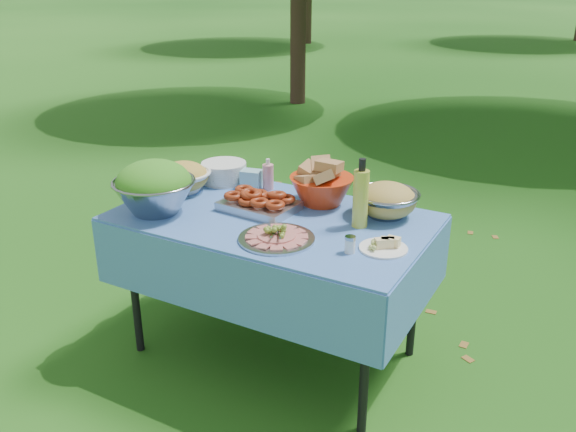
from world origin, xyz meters
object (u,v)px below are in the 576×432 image
object	(u,v)px
picnic_table	(274,287)
plate_stack	(224,172)
charcuterie_platter	(277,232)
pasta_bowl_steel	(387,200)
oil_bottle	(361,193)
bread_bowl	(322,183)
salad_bowl	(154,187)

from	to	relation	value
picnic_table	plate_stack	distance (m)	0.71
picnic_table	plate_stack	world-z (taller)	plate_stack
picnic_table	charcuterie_platter	bearing A→B (deg)	-56.20
pasta_bowl_steel	oil_bottle	xyz separation A→B (m)	(-0.06, -0.18, 0.08)
oil_bottle	plate_stack	bearing A→B (deg)	166.61
plate_stack	bread_bowl	size ratio (longest dim) A/B	0.77
picnic_table	oil_bottle	distance (m)	0.68
picnic_table	charcuterie_platter	distance (m)	0.50
salad_bowl	plate_stack	xyz separation A→B (m)	(0.03, 0.52, -0.07)
pasta_bowl_steel	oil_bottle	size ratio (longest dim) A/B	0.95
oil_bottle	charcuterie_platter	bearing A→B (deg)	-129.10
salad_bowl	oil_bottle	world-z (taller)	oil_bottle
charcuterie_platter	oil_bottle	xyz separation A→B (m)	(0.25, 0.31, 0.12)
bread_bowl	charcuterie_platter	xyz separation A→B (m)	(0.02, -0.49, -0.07)
picnic_table	salad_bowl	distance (m)	0.76
charcuterie_platter	salad_bowl	bearing A→B (deg)	-179.77
plate_stack	charcuterie_platter	world-z (taller)	plate_stack
pasta_bowl_steel	plate_stack	bearing A→B (deg)	177.91
plate_stack	oil_bottle	distance (m)	0.91
picnic_table	salad_bowl	bearing A→B (deg)	-156.26
salad_bowl	plate_stack	distance (m)	0.53
picnic_table	oil_bottle	size ratio (longest dim) A/B	4.59
bread_bowl	pasta_bowl_steel	xyz separation A→B (m)	(0.34, 0.00, -0.02)
pasta_bowl_steel	charcuterie_platter	bearing A→B (deg)	-122.73
salad_bowl	bread_bowl	world-z (taller)	salad_bowl
picnic_table	bread_bowl	xyz separation A→B (m)	(0.13, 0.26, 0.49)
bread_bowl	charcuterie_platter	world-z (taller)	bread_bowl
charcuterie_platter	oil_bottle	distance (m)	0.42
pasta_bowl_steel	charcuterie_platter	size ratio (longest dim) A/B	0.91
plate_stack	charcuterie_platter	bearing A→B (deg)	-39.64
plate_stack	oil_bottle	xyz separation A→B (m)	(0.88, -0.21, 0.10)
plate_stack	oil_bottle	bearing A→B (deg)	-13.39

